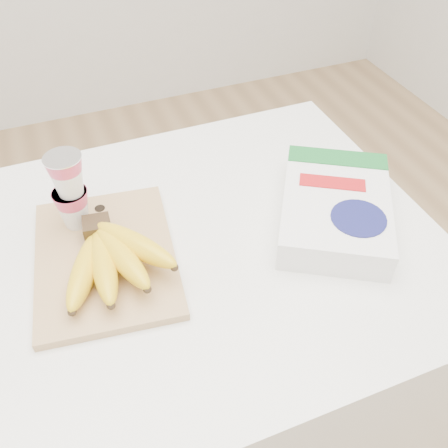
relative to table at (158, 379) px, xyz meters
The scene contains 5 objects.
table is the anchor object (origin of this frame).
cutting_board 0.44m from the table, 159.03° to the left, with size 0.24×0.33×0.02m, color tan.
bananas 0.47m from the table, 156.70° to the right, with size 0.21×0.22×0.07m.
yogurt_stack 0.54m from the table, 124.51° to the left, with size 0.07×0.07×0.15m.
cereal_box 0.60m from the table, ahead, with size 0.32×0.35×0.07m.
Camera 1 is at (-0.08, -0.62, 1.52)m, focal length 40.00 mm.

